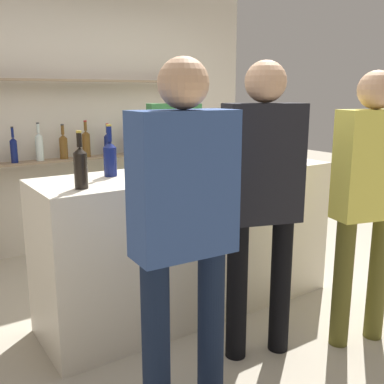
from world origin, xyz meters
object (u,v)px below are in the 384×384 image
at_px(wine_glass, 167,157).
at_px(customer_center, 262,189).
at_px(counter_bottle_1, 151,155).
at_px(server_behind_counter, 174,160).
at_px(counter_bottle_2, 81,166).
at_px(counter_bottle_4, 273,142).
at_px(customer_right, 368,188).
at_px(counter_bottle_5, 110,157).
at_px(ice_bucket, 257,150).
at_px(counter_bottle_3, 205,149).
at_px(customer_left, 184,219).
at_px(counter_bottle_0, 188,150).

bearing_deg(wine_glass, customer_center, -69.70).
relative_size(counter_bottle_1, wine_glass, 2.12).
relative_size(server_behind_counter, customer_center, 0.98).
height_order(counter_bottle_2, counter_bottle_4, counter_bottle_4).
relative_size(wine_glass, customer_right, 0.09).
distance_m(wine_glass, customer_center, 0.72).
relative_size(counter_bottle_5, ice_bucket, 1.50).
bearing_deg(counter_bottle_3, server_behind_counter, 79.87).
distance_m(counter_bottle_5, ice_bucket, 1.15).
bearing_deg(counter_bottle_1, wine_glass, -63.86).
xyz_separation_m(customer_right, server_behind_counter, (-0.36, 1.68, -0.00)).
distance_m(counter_bottle_5, customer_left, 1.04).
height_order(counter_bottle_0, customer_center, customer_center).
height_order(counter_bottle_1, counter_bottle_4, counter_bottle_4).
distance_m(counter_bottle_0, wine_glass, 0.35).
relative_size(counter_bottle_2, server_behind_counter, 0.19).
bearing_deg(counter_bottle_1, counter_bottle_5, 168.40).
xyz_separation_m(counter_bottle_3, counter_bottle_5, (-0.75, 0.02, -0.01)).
height_order(ice_bucket, customer_left, customer_left).
distance_m(wine_glass, ice_bucket, 0.81).
relative_size(counter_bottle_4, counter_bottle_5, 1.06).
distance_m(counter_bottle_3, customer_right, 1.18).
relative_size(counter_bottle_3, wine_glass, 2.21).
distance_m(counter_bottle_1, counter_bottle_2, 0.61).
relative_size(counter_bottle_4, ice_bucket, 1.59).
bearing_deg(ice_bucket, counter_bottle_1, 173.61).
relative_size(counter_bottle_0, customer_left, 0.19).
bearing_deg(customer_center, counter_bottle_5, 52.93).
xyz_separation_m(counter_bottle_0, counter_bottle_1, (-0.35, -0.07, -0.00)).
xyz_separation_m(counter_bottle_2, customer_center, (0.87, -0.57, -0.14)).
bearing_deg(customer_left, wine_glass, -22.82).
xyz_separation_m(counter_bottle_2, customer_right, (1.51, -0.83, -0.16)).
distance_m(counter_bottle_1, customer_center, 0.85).
height_order(counter_bottle_4, counter_bottle_5, counter_bottle_4).
bearing_deg(customer_right, counter_bottle_0, 43.42).
bearing_deg(counter_bottle_0, counter_bottle_5, -178.90).
bearing_deg(counter_bottle_4, counter_bottle_0, 177.17).
bearing_deg(counter_bottle_2, server_behind_counter, 36.60).
relative_size(counter_bottle_1, server_behind_counter, 0.19).
distance_m(counter_bottle_4, customer_center, 1.19).
height_order(counter_bottle_5, ice_bucket, counter_bottle_5).
distance_m(counter_bottle_5, wine_glass, 0.37).
xyz_separation_m(counter_bottle_2, counter_bottle_4, (1.73, 0.24, 0.01)).
xyz_separation_m(customer_left, customer_center, (0.66, 0.19, 0.02)).
bearing_deg(customer_left, counter_bottle_2, 18.66).
height_order(counter_bottle_3, customer_center, customer_center).
distance_m(counter_bottle_2, wine_glass, 0.63).
height_order(counter_bottle_0, counter_bottle_1, counter_bottle_1).
relative_size(counter_bottle_1, customer_left, 0.19).
bearing_deg(customer_right, counter_bottle_3, 38.66).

